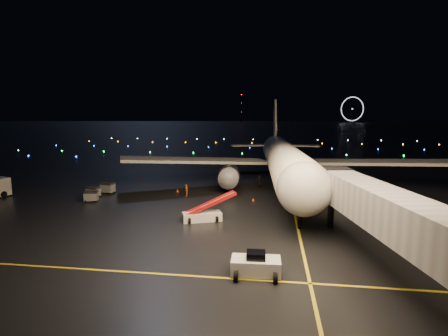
{
  "coord_description": "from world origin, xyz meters",
  "views": [
    {
      "loc": [
        9.13,
        -34.16,
        11.83
      ],
      "look_at": [
        2.71,
        12.0,
        5.0
      ],
      "focal_mm": 28.0,
      "sensor_mm": 36.0,
      "label": 1
    }
  ],
  "objects_px": {
    "baggage_cart_0": "(108,188)",
    "baggage_cart_1": "(93,192)",
    "crew_c": "(187,190)",
    "belt_loader": "(202,207)",
    "baggage_cart_2": "(91,196)",
    "airliner": "(283,140)",
    "pushback_tug": "(256,263)"
  },
  "relations": [
    {
      "from": "baggage_cart_0",
      "to": "baggage_cart_1",
      "type": "distance_m",
      "value": 2.97
    },
    {
      "from": "crew_c",
      "to": "baggage_cart_0",
      "type": "distance_m",
      "value": 12.8
    },
    {
      "from": "crew_c",
      "to": "baggage_cart_1",
      "type": "bearing_deg",
      "value": -90.95
    },
    {
      "from": "belt_loader",
      "to": "baggage_cart_2",
      "type": "relative_size",
      "value": 3.65
    },
    {
      "from": "crew_c",
      "to": "baggage_cart_2",
      "type": "xyz_separation_m",
      "value": [
        -12.49,
        -5.16,
        -0.17
      ]
    },
    {
      "from": "baggage_cart_0",
      "to": "airliner",
      "type": "bearing_deg",
      "value": 29.38
    },
    {
      "from": "belt_loader",
      "to": "baggage_cart_1",
      "type": "bearing_deg",
      "value": 131.51
    },
    {
      "from": "airliner",
      "to": "baggage_cart_0",
      "type": "relative_size",
      "value": 28.31
    },
    {
      "from": "crew_c",
      "to": "baggage_cart_2",
      "type": "relative_size",
      "value": 1.04
    },
    {
      "from": "baggage_cart_2",
      "to": "airliner",
      "type": "bearing_deg",
      "value": 16.4
    },
    {
      "from": "belt_loader",
      "to": "crew_c",
      "type": "relative_size",
      "value": 3.51
    },
    {
      "from": "airliner",
      "to": "baggage_cart_2",
      "type": "relative_size",
      "value": 31.44
    },
    {
      "from": "pushback_tug",
      "to": "baggage_cart_1",
      "type": "xyz_separation_m",
      "value": [
        -25.25,
        22.55,
        -0.12
      ]
    },
    {
      "from": "airliner",
      "to": "baggage_cart_2",
      "type": "xyz_separation_m",
      "value": [
        -26.9,
        -15.91,
        -7.14
      ]
    },
    {
      "from": "baggage_cart_0",
      "to": "baggage_cart_1",
      "type": "relative_size",
      "value": 1.09
    },
    {
      "from": "belt_loader",
      "to": "crew_c",
      "type": "bearing_deg",
      "value": 90.78
    },
    {
      "from": "baggage_cart_1",
      "to": "baggage_cart_2",
      "type": "distance_m",
      "value": 2.96
    },
    {
      "from": "pushback_tug",
      "to": "baggage_cart_0",
      "type": "distance_m",
      "value": 35.22
    },
    {
      "from": "crew_c",
      "to": "baggage_cart_2",
      "type": "bearing_deg",
      "value": -78.62
    },
    {
      "from": "crew_c",
      "to": "pushback_tug",
      "type": "bearing_deg",
      "value": 13.86
    },
    {
      "from": "airliner",
      "to": "crew_c",
      "type": "xyz_separation_m",
      "value": [
        -14.41,
        -10.75,
        -6.97
      ]
    },
    {
      "from": "baggage_cart_0",
      "to": "pushback_tug",
      "type": "bearing_deg",
      "value": -37.58
    },
    {
      "from": "belt_loader",
      "to": "crew_c",
      "type": "xyz_separation_m",
      "value": [
        -4.81,
        12.01,
        -0.65
      ]
    },
    {
      "from": "airliner",
      "to": "baggage_cart_0",
      "type": "xyz_separation_m",
      "value": [
        -27.2,
        -10.34,
        -7.06
      ]
    },
    {
      "from": "baggage_cart_1",
      "to": "pushback_tug",
      "type": "bearing_deg",
      "value": -33.01
    },
    {
      "from": "belt_loader",
      "to": "baggage_cart_2",
      "type": "bearing_deg",
      "value": 137.35
    },
    {
      "from": "airliner",
      "to": "baggage_cart_2",
      "type": "height_order",
      "value": "airliner"
    },
    {
      "from": "baggage_cart_2",
      "to": "baggage_cart_0",
      "type": "bearing_deg",
      "value": 78.88
    },
    {
      "from": "pushback_tug",
      "to": "belt_loader",
      "type": "relative_size",
      "value": 0.57
    },
    {
      "from": "baggage_cart_0",
      "to": "baggage_cart_2",
      "type": "height_order",
      "value": "baggage_cart_0"
    },
    {
      "from": "airliner",
      "to": "baggage_cart_1",
      "type": "xyz_separation_m",
      "value": [
        -28.04,
        -13.18,
        -7.13
      ]
    },
    {
      "from": "baggage_cart_1",
      "to": "airliner",
      "type": "bearing_deg",
      "value": 33.94
    }
  ]
}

